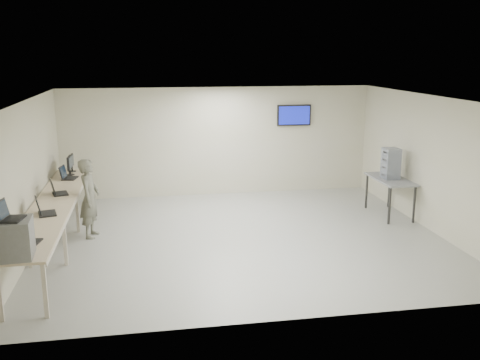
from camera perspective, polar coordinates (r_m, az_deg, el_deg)
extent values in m
cube|color=#AAAD9E|center=(10.90, 0.18, -6.13)|extent=(8.00, 7.00, 0.01)
cube|color=white|center=(10.31, 0.19, 8.70)|extent=(8.00, 7.00, 0.01)
cube|color=beige|center=(13.91, -2.33, 4.13)|extent=(8.00, 0.01, 2.80)
cube|color=beige|center=(7.21, 5.05, -4.83)|extent=(8.00, 0.01, 2.80)
cube|color=beige|center=(10.59, -21.64, 0.20)|extent=(0.01, 7.00, 2.80)
cube|color=beige|center=(11.87, 19.58, 1.72)|extent=(0.01, 7.00, 2.80)
cube|color=#2C2C2C|center=(14.20, 5.74, 6.91)|extent=(0.15, 0.04, 0.15)
cube|color=black|center=(14.16, 5.78, 6.89)|extent=(0.90, 0.06, 0.55)
cube|color=#0E189F|center=(14.13, 5.82, 6.88)|extent=(0.82, 0.01, 0.47)
cube|color=beige|center=(10.64, -19.29, -2.43)|extent=(0.75, 6.00, 0.04)
cube|color=beige|center=(10.59, -17.28, -2.52)|extent=(0.02, 6.00, 0.06)
cube|color=beige|center=(8.09, -20.10, -10.92)|extent=(0.06, 0.06, 0.86)
cube|color=beige|center=(9.99, -21.60, -6.37)|extent=(0.06, 0.06, 0.86)
cube|color=beige|center=(9.88, -18.18, -6.30)|extent=(0.06, 0.06, 0.86)
cube|color=beige|center=(11.67, -19.89, -3.41)|extent=(0.06, 0.06, 0.86)
cube|color=beige|center=(11.58, -16.96, -3.32)|extent=(0.06, 0.06, 0.86)
cube|color=beige|center=(13.52, -18.52, -1.04)|extent=(0.06, 0.06, 0.86)
cube|color=beige|center=(13.44, -16.00, -0.95)|extent=(0.06, 0.06, 0.86)
cube|color=gray|center=(7.99, -22.88, -5.78)|extent=(0.49, 0.55, 0.54)
cube|color=black|center=(7.91, -23.07, -3.85)|extent=(0.31, 0.39, 0.02)
cube|color=black|center=(7.90, -24.08, -2.90)|extent=(0.12, 0.34, 0.26)
cube|color=black|center=(7.90, -23.97, -2.89)|extent=(0.09, 0.30, 0.21)
cube|color=black|center=(8.54, -21.54, -6.27)|extent=(0.34, 0.42, 0.02)
cube|color=black|center=(8.53, -22.52, -5.35)|extent=(0.14, 0.36, 0.27)
cube|color=black|center=(8.52, -22.42, -5.35)|extent=(0.11, 0.32, 0.22)
cube|color=black|center=(9.94, -19.86, -3.39)|extent=(0.37, 0.45, 0.02)
cube|color=black|center=(9.93, -20.75, -2.55)|extent=(0.16, 0.38, 0.28)
cube|color=black|center=(9.92, -20.65, -2.55)|extent=(0.13, 0.33, 0.24)
cube|color=black|center=(11.24, -18.62, -1.38)|extent=(0.37, 0.45, 0.02)
cube|color=black|center=(11.23, -19.38, -0.66)|extent=(0.17, 0.37, 0.28)
cube|color=black|center=(11.23, -19.30, -0.66)|extent=(0.14, 0.32, 0.23)
cube|color=black|center=(12.53, -17.68, 0.17)|extent=(0.34, 0.43, 0.02)
cube|color=black|center=(12.52, -18.36, 0.82)|extent=(0.14, 0.37, 0.28)
cube|color=black|center=(12.52, -18.29, 0.83)|extent=(0.11, 0.33, 0.23)
cylinder|color=black|center=(12.92, -17.66, 0.54)|extent=(0.20, 0.20, 0.01)
cube|color=black|center=(12.91, -17.69, 0.92)|extent=(0.04, 0.03, 0.16)
cube|color=black|center=(12.87, -17.75, 1.77)|extent=(0.05, 0.44, 0.30)
cube|color=black|center=(12.86, -17.63, 1.78)|extent=(0.00, 0.40, 0.25)
cylinder|color=black|center=(13.28, -17.46, 0.89)|extent=(0.18, 0.18, 0.01)
cube|color=black|center=(13.26, -17.48, 1.23)|extent=(0.04, 0.03, 0.15)
cube|color=black|center=(13.23, -17.54, 2.00)|extent=(0.05, 0.41, 0.27)
cube|color=black|center=(13.22, -17.43, 2.00)|extent=(0.00, 0.37, 0.24)
imported|color=#5E6252|center=(11.14, -15.74, -1.89)|extent=(0.48, 0.64, 1.61)
cube|color=gray|center=(12.60, 15.77, 0.08)|extent=(0.68, 1.45, 0.04)
cube|color=#2C2C2C|center=(12.04, 15.66, -2.67)|extent=(0.04, 0.04, 0.83)
cube|color=#2C2C2C|center=(13.13, 13.36, -1.19)|extent=(0.04, 0.04, 0.83)
cube|color=#2C2C2C|center=(12.29, 18.09, -2.50)|extent=(0.04, 0.04, 0.83)
cube|color=#2C2C2C|center=(13.37, 15.63, -1.07)|extent=(0.04, 0.04, 0.83)
cube|color=gray|center=(12.57, 15.72, 0.55)|extent=(0.33, 0.37, 0.17)
cube|color=gray|center=(12.53, 15.77, 1.33)|extent=(0.33, 0.37, 0.17)
cube|color=gray|center=(12.50, 15.82, 2.11)|extent=(0.33, 0.37, 0.17)
cube|color=gray|center=(12.46, 15.87, 2.89)|extent=(0.33, 0.37, 0.17)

